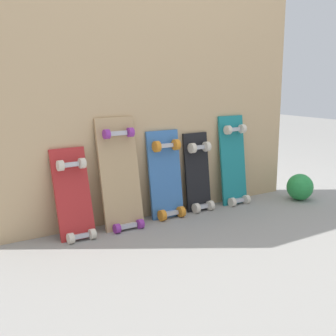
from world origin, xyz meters
The scene contains 8 objects.
ground_plane centered at (0.00, 0.00, 0.00)m, with size 12.00×12.00×0.00m, color gray.
plywood_wall_panel centered at (0.00, 0.07, 0.71)m, with size 2.06×0.04×1.43m, color tan.
skateboard_red centered at (-0.56, -0.04, 0.20)m, with size 0.19×0.20×0.53m.
skateboard_natural centered at (-0.28, -0.03, 0.27)m, with size 0.23×0.19×0.68m.
skateboard_blue centered at (0.03, -0.01, 0.23)m, with size 0.22×0.15×0.58m.
skateboard_black centered at (0.27, 0.00, 0.21)m, with size 0.18×0.14×0.55m.
skateboard_teal centered at (0.56, -0.01, 0.25)m, with size 0.20×0.15×0.64m.
rubber_ball centered at (0.98, -0.20, 0.09)m, with size 0.18×0.18×0.18m, color #268C3F.
Camera 1 is at (-1.38, -2.17, 0.83)m, focal length 47.81 mm.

